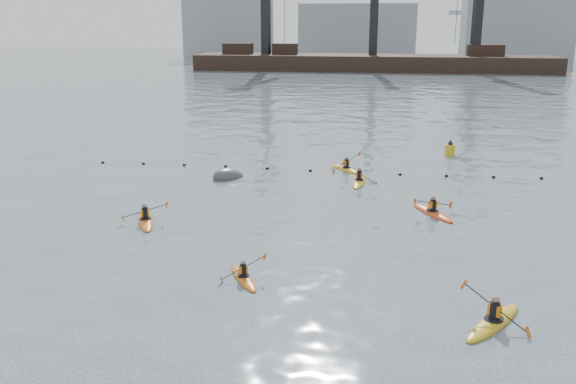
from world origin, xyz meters
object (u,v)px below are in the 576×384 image
kayaker_1 (494,321)px  kayaker_5 (346,169)px  kayaker_0 (243,277)px  kayaker_2 (146,220)px  mooring_buoy (229,177)px  kayaker_3 (359,181)px  kayaker_4 (432,212)px  nav_buoy (450,150)px

kayaker_1 → kayaker_5: (-6.32, 21.22, -0.01)m
kayaker_0 → kayaker_1: (9.16, -2.31, 0.02)m
kayaker_0 → kayaker_2: size_ratio=0.80×
kayaker_0 → kayaker_2: kayaker_2 is taller
mooring_buoy → kayaker_5: bearing=23.5°
kayaker_3 → kayaker_4: 7.18m
kayaker_4 → mooring_buoy: (-12.59, 5.86, -0.11)m
kayaker_5 → mooring_buoy: kayaker_5 is taller
kayaker_2 → kayaker_0: bearing=-68.4°
kayaker_2 → kayaker_5: size_ratio=1.14×
kayaker_4 → mooring_buoy: kayaker_4 is taller
kayaker_0 → kayaker_1: bearing=-44.0°
kayaker_1 → kayaker_3: size_ratio=0.97×
kayaker_0 → mooring_buoy: 16.33m
kayaker_0 → mooring_buoy: kayaker_0 is taller
kayaker_0 → kayaker_1: kayaker_1 is taller
nav_buoy → kayaker_4: bearing=-98.7°
kayaker_3 → kayaker_1: bearing=-68.7°
kayaker_0 → nav_buoy: size_ratio=2.00×
kayaker_0 → nav_buoy: 27.00m
kayaker_2 → nav_buoy: bearing=23.2°
kayaker_3 → kayaker_4: kayaker_3 is taller
kayaker_3 → mooring_buoy: size_ratio=1.48×
kayaker_3 → kayaker_5: kayaker_3 is taller
kayaker_4 → kayaker_5: (-5.14, 9.11, -0.01)m
kayaker_4 → nav_buoy: 15.34m
kayaker_3 → nav_buoy: 11.29m
kayaker_2 → kayaker_4: kayaker_2 is taller
kayaker_0 → kayaker_5: 19.12m
kayaker_0 → mooring_buoy: bearing=76.5°
kayaker_1 → kayaker_3: (-5.31, 17.99, -0.00)m
kayaker_3 → kayaker_4: size_ratio=1.04×
kayaker_2 → kayaker_5: (9.35, 12.77, -0.00)m
kayaker_0 → kayaker_3: size_ratio=0.78×
mooring_buoy → nav_buoy: size_ratio=1.74×
mooring_buoy → kayaker_3: bearing=0.1°
kayaker_1 → mooring_buoy: bearing=161.4°
kayaker_1 → nav_buoy: bearing=121.6°
kayaker_0 → kayaker_4: size_ratio=0.81×
kayaker_1 → kayaker_0: bearing=-160.2°
kayaker_4 → kayaker_1: bearing=65.3°
kayaker_1 → kayaker_3: kayaker_3 is taller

